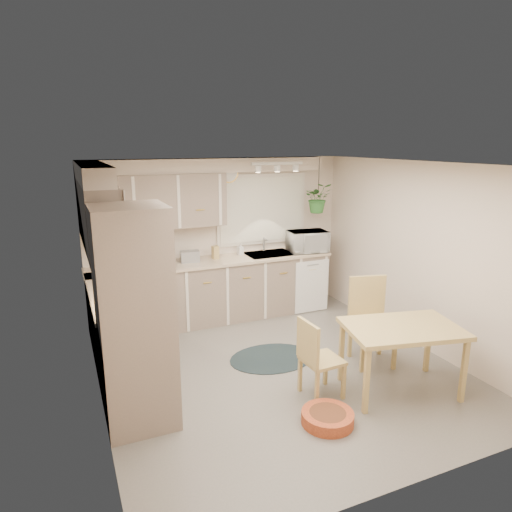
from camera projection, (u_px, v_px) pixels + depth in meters
name	position (u px, v px, depth m)	size (l,w,h in m)	color
floor	(279.00, 369.00, 5.42)	(4.20, 4.20, 0.00)	slate
ceiling	(282.00, 164.00, 4.84)	(4.20, 4.20, 0.00)	silver
wall_back	(220.00, 238.00, 7.00)	(4.00, 0.04, 2.40)	beige
wall_front	(411.00, 348.00, 3.26)	(4.00, 0.04, 2.40)	beige
wall_left	(93.00, 296.00, 4.36)	(0.04, 4.20, 2.40)	beige
wall_right	(419.00, 256.00, 5.90)	(0.04, 4.20, 2.40)	beige
base_cab_left	(119.00, 330.00, 5.44)	(0.60, 1.85, 0.90)	gray
base_cab_back	(215.00, 291.00, 6.84)	(3.60, 0.60, 0.90)	gray
counter_left	(117.00, 292.00, 5.33)	(0.64, 1.89, 0.04)	#C6B090
counter_back	(214.00, 261.00, 6.71)	(3.64, 0.64, 0.04)	#C6B090
oven_stack	(135.00, 319.00, 4.19)	(0.65, 0.65, 2.10)	gray
wall_oven_face	(170.00, 314.00, 4.31)	(0.02, 0.56, 0.58)	silver
upper_cab_left	(98.00, 215.00, 5.16)	(0.35, 2.00, 0.75)	gray
upper_cab_back	(154.00, 202.00, 6.31)	(2.00, 0.35, 0.75)	gray
soffit_left	(92.00, 173.00, 5.04)	(0.30, 2.00, 0.20)	beige
soffit_back	(208.00, 165.00, 6.52)	(3.60, 0.30, 0.20)	beige
cooktop	(125.00, 306.00, 4.81)	(0.52, 0.58, 0.02)	silver
range_hood	(120.00, 265.00, 4.69)	(0.40, 0.60, 0.14)	silver
window_blinds	(262.00, 209.00, 7.14)	(1.40, 0.02, 1.00)	white
window_frame	(262.00, 209.00, 7.15)	(1.50, 0.02, 1.10)	beige
sink	(269.00, 256.00, 7.07)	(0.70, 0.48, 0.10)	#999CA0
dishwasher_front	(312.00, 286.00, 7.15)	(0.58, 0.01, 0.83)	silver
track_light_bar	(277.00, 163.00, 6.50)	(0.80, 0.04, 0.04)	silver
wall_clock	(229.00, 173.00, 6.79)	(0.30, 0.30, 0.03)	#E4B650
dining_table	(400.00, 359.00, 4.89)	(1.19, 0.79, 0.75)	tan
chair_left	(322.00, 358.00, 4.78)	(0.40, 0.40, 0.86)	tan
chair_back	(373.00, 323.00, 5.47)	(0.49, 0.49, 1.04)	tan
braided_rug	(272.00, 358.00, 5.70)	(1.07, 0.80, 0.01)	black
pet_bed	(328.00, 418.00, 4.38)	(0.51, 0.51, 0.12)	#C35227
microwave	(308.00, 239.00, 7.16)	(0.60, 0.33, 0.41)	silver
soap_bottle	(240.00, 252.00, 7.03)	(0.08, 0.18, 0.08)	silver
hanging_plant	(318.00, 201.00, 7.09)	(0.42, 0.46, 0.36)	#2D6829
coffee_maker	(165.00, 254.00, 6.40)	(0.17, 0.21, 0.31)	black
toaster	(190.00, 256.00, 6.58)	(0.27, 0.15, 0.16)	#999CA0
knife_block	(215.00, 252.00, 6.76)	(0.09, 0.09, 0.19)	tan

